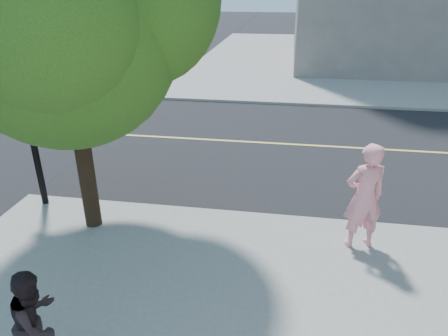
# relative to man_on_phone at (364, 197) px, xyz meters

# --- Properties ---
(ground) EXTENTS (140.00, 140.00, 0.00)m
(ground) POSITION_rel_man_on_phone_xyz_m (-6.24, 0.86, -1.13)
(ground) COLOR black
(ground) RESTS_ON ground
(road_ew) EXTENTS (140.00, 9.00, 0.01)m
(road_ew) POSITION_rel_man_on_phone_xyz_m (-6.24, 5.36, -1.12)
(road_ew) COLOR black
(road_ew) RESTS_ON ground
(sidewalk_ne) EXTENTS (29.00, 25.00, 0.12)m
(sidewalk_ne) POSITION_rel_man_on_phone_xyz_m (7.26, 22.36, -1.07)
(sidewalk_ne) COLOR gray
(sidewalk_ne) RESTS_ON ground
(man_on_phone) EXTENTS (0.85, 0.68, 2.02)m
(man_on_phone) POSITION_rel_man_on_phone_xyz_m (0.00, 0.00, 0.00)
(man_on_phone) COLOR pink
(man_on_phone) RESTS_ON sidewalk_se
(pedestrian) EXTENTS (0.58, 0.73, 1.46)m
(pedestrian) POSITION_rel_man_on_phone_xyz_m (-4.27, -3.36, -0.28)
(pedestrian) COLOR black
(pedestrian) RESTS_ON sidewalk_se
(street_tree) EXTENTS (4.82, 4.38, 6.40)m
(street_tree) POSITION_rel_man_on_phone_xyz_m (-5.07, -0.07, 3.12)
(street_tree) COLOR black
(street_tree) RESTS_ON sidewalk_se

